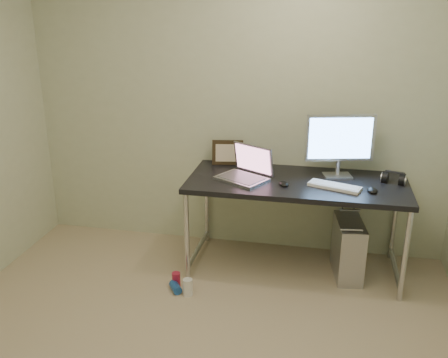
% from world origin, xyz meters
% --- Properties ---
extents(wall_back, '(3.50, 0.02, 2.50)m').
position_xyz_m(wall_back, '(0.00, 1.75, 1.25)').
color(wall_back, beige).
rests_on(wall_back, ground).
extents(desk, '(1.67, 0.73, 0.75)m').
position_xyz_m(desk, '(0.54, 1.38, 0.67)').
color(desk, black).
rests_on(desk, ground).
extents(tower_computer, '(0.25, 0.46, 0.49)m').
position_xyz_m(tower_computer, '(0.96, 1.36, 0.23)').
color(tower_computer, '#B4B4B9').
rests_on(tower_computer, ground).
extents(cable_a, '(0.01, 0.16, 0.69)m').
position_xyz_m(cable_a, '(0.91, 1.70, 0.40)').
color(cable_a, black).
rests_on(cable_a, ground).
extents(cable_b, '(0.02, 0.11, 0.71)m').
position_xyz_m(cable_b, '(1.00, 1.68, 0.38)').
color(cable_b, black).
rests_on(cable_b, ground).
extents(can_red, '(0.07, 0.07, 0.12)m').
position_xyz_m(can_red, '(-0.30, 0.91, 0.06)').
color(can_red, '#A81B3A').
rests_on(can_red, ground).
extents(can_white, '(0.07, 0.07, 0.13)m').
position_xyz_m(can_white, '(-0.18, 0.81, 0.06)').
color(can_white, white).
rests_on(can_white, ground).
extents(can_blue, '(0.12, 0.14, 0.07)m').
position_xyz_m(can_blue, '(-0.29, 0.84, 0.03)').
color(can_blue, '#1C4D9E').
rests_on(can_blue, ground).
extents(laptop, '(0.46, 0.44, 0.25)m').
position_xyz_m(laptop, '(0.15, 1.36, 0.81)').
color(laptop, '#B9BAC0').
rests_on(laptop, desk).
extents(monitor, '(0.52, 0.20, 0.49)m').
position_xyz_m(monitor, '(0.84, 1.54, 1.04)').
color(monitor, '#B9BAC0').
rests_on(monitor, desk).
extents(keyboard, '(0.40, 0.24, 0.02)m').
position_xyz_m(keyboard, '(0.82, 1.28, 0.76)').
color(keyboard, white).
rests_on(keyboard, desk).
extents(mouse_right, '(0.08, 0.12, 0.04)m').
position_xyz_m(mouse_right, '(1.09, 1.26, 0.77)').
color(mouse_right, black).
rests_on(mouse_right, desk).
extents(mouse_left, '(0.10, 0.13, 0.04)m').
position_xyz_m(mouse_left, '(0.45, 1.27, 0.77)').
color(mouse_left, black).
rests_on(mouse_left, desk).
extents(headphones, '(0.19, 0.11, 0.11)m').
position_xyz_m(headphones, '(1.26, 1.49, 0.78)').
color(headphones, black).
rests_on(headphones, desk).
extents(picture_frame, '(0.27, 0.11, 0.21)m').
position_xyz_m(picture_frame, '(-0.06, 1.67, 0.85)').
color(picture_frame, black).
rests_on(picture_frame, desk).
extents(webcam, '(0.05, 0.04, 0.13)m').
position_xyz_m(webcam, '(0.09, 1.68, 0.85)').
color(webcam, silver).
rests_on(webcam, desk).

